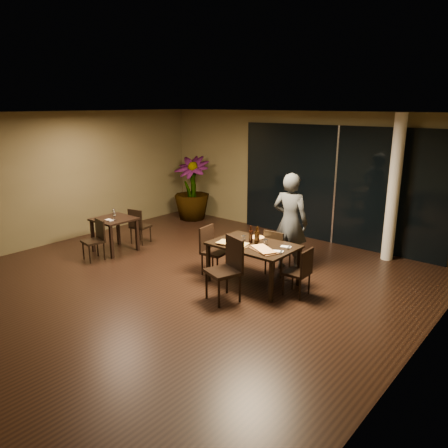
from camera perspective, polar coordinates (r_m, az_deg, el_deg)
ground at (r=8.10m, az=-5.40°, el=-7.61°), size 8.00×8.00×0.00m
wall_back at (r=10.80m, az=9.90°, el=6.40°), size 8.00×0.10×3.00m
wall_left at (r=10.86m, az=-20.92°, el=5.65°), size 0.10×8.00×3.00m
wall_right at (r=5.61m, az=24.81°, el=-3.30°), size 0.10×8.00×3.00m
ceiling at (r=7.45m, az=-6.01°, el=14.28°), size 8.00×8.00×0.04m
window_panel at (r=10.29m, az=14.43°, el=4.84°), size 5.00×0.06×2.70m
column at (r=9.47m, az=21.29°, el=4.30°), size 0.24×0.24×3.00m
main_table at (r=7.81m, az=3.86°, el=-3.15°), size 1.50×1.00×0.75m
side_table at (r=9.83m, az=-14.15°, el=0.02°), size 0.80×0.80×0.75m
chair_main_far at (r=8.29m, az=6.80°, el=-3.42°), size 0.43×0.43×0.89m
chair_main_near at (r=7.20m, az=0.51°, el=-5.47°), size 0.62×0.62×1.06m
chair_main_left at (r=8.31m, az=-1.67°, el=-3.10°), size 0.48×0.48×0.92m
chair_main_right at (r=7.47m, az=10.01°, el=-5.92°), size 0.40×0.40×0.84m
chair_side_far at (r=10.27m, az=-11.14°, el=-0.04°), size 0.46×0.46×0.84m
chair_side_near at (r=9.47m, az=-16.36°, el=-1.71°), size 0.45×0.45×0.84m
diner at (r=8.49m, az=8.63°, el=0.24°), size 0.71×0.53×1.92m
potted_plant at (r=12.22m, az=-4.22°, el=4.65°), size 1.20×1.20×1.75m
pizza_board_left at (r=7.72m, az=1.13°, el=-2.69°), size 0.64×0.38×0.01m
pizza_board_right at (r=7.45m, az=5.14°, el=-3.45°), size 0.62×0.46×0.01m
oblong_pizza_left at (r=7.72m, az=1.13°, el=-2.58°), size 0.56×0.35×0.02m
oblong_pizza_right at (r=7.44m, az=5.15°, el=-3.33°), size 0.53×0.42×0.02m
round_pizza at (r=8.13m, az=4.31°, el=-1.78°), size 0.27×0.27×0.01m
bottle_a at (r=7.79m, az=3.51°, el=-1.39°), size 0.07×0.07×0.31m
bottle_b at (r=7.74m, az=4.26°, el=-1.54°), size 0.07×0.07×0.31m
bottle_c at (r=7.86m, az=4.44°, el=-1.35°), size 0.06×0.06×0.29m
tumbler_left at (r=7.98m, az=2.59°, el=-1.83°), size 0.07×0.07×0.09m
tumbler_right at (r=7.75m, az=5.42°, el=-2.37°), size 0.08×0.08×0.10m
napkin_near at (r=7.42m, az=7.08°, el=-3.58°), size 0.21×0.16×0.01m
napkin_far at (r=7.67m, az=8.09°, el=-2.98°), size 0.20×0.15×0.01m
wine_glass_a at (r=9.96m, az=-14.17°, el=1.45°), size 0.07×0.07×0.16m
wine_glass_b at (r=9.63m, az=-14.11°, el=1.00°), size 0.07×0.07×0.16m
side_napkin at (r=9.65m, az=-14.76°, el=0.52°), size 0.18×0.11×0.01m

